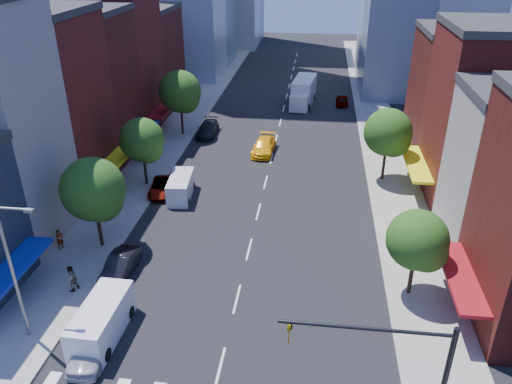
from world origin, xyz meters
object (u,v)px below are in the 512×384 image
box_truck (303,92)px  cargo_van_far (180,187)px  cargo_van_near (101,323)px  parked_car_second (120,266)px  parked_car_front (91,345)px  parked_car_third (162,187)px  traffic_car_far (342,100)px  pedestrian_far (71,279)px  parked_car_rear (208,129)px  pedestrian_near (60,239)px  taxi (264,146)px  traffic_car_oncoming (297,95)px

box_truck → cargo_van_far: bearing=-102.0°
cargo_van_near → parked_car_second: bearing=102.3°
parked_car_front → box_truck: 51.49m
parked_car_third → traffic_car_far: size_ratio=1.08×
cargo_van_near → box_truck: 50.03m
parked_car_second → pedestrian_far: bearing=-137.3°
traffic_car_far → box_truck: 5.70m
parked_car_third → pedestrian_far: pedestrian_far is taller
parked_car_rear → parked_car_third: bearing=-95.2°
traffic_car_far → cargo_van_near: bearing=73.3°
cargo_van_far → pedestrian_near: bearing=-131.0°
traffic_car_far → parked_car_front: bearing=73.8°
taxi → parked_car_third: bearing=-124.2°
parked_car_front → parked_car_second: (-1.19, 7.64, -0.03)m
traffic_car_far → pedestrian_near: bearing=61.8°
parked_car_second → pedestrian_far: (-2.55, -2.23, 0.33)m
parked_car_rear → traffic_car_far: 22.04m
cargo_van_near → pedestrian_far: 5.42m
taxi → traffic_car_oncoming: 20.82m
box_truck → pedestrian_far: box_truck is taller
parked_car_rear → cargo_van_near: bearing=-89.9°
parked_car_third → taxi: 13.96m
pedestrian_near → cargo_van_far: bearing=-6.9°
cargo_van_near → box_truck: box_truck is taller
box_truck → pedestrian_far: (-13.85, -45.07, -0.60)m
parked_car_second → traffic_car_oncoming: 45.72m
parked_car_front → parked_car_rear: size_ratio=0.86×
pedestrian_far → parked_car_rear: bearing=-160.8°
pedestrian_far → box_truck: bearing=-172.7°
pedestrian_near → taxi: bearing=-3.5°
parked_car_front → cargo_van_near: 1.52m
taxi → traffic_car_far: size_ratio=1.30×
parked_car_front → box_truck: bearing=72.5°
taxi → traffic_car_far: taxi is taller
cargo_van_far → traffic_car_oncoming: cargo_van_far is taller
parked_car_front → pedestrian_near: 12.32m
cargo_van_near → taxi: cargo_van_near is taller
parked_car_front → parked_car_second: bearing=92.7°
parked_car_front → box_truck: size_ratio=0.51×
cargo_van_near → cargo_van_far: 18.42m
parked_car_front → box_truck: (10.10, 50.48, 0.91)m
parked_car_second → traffic_car_far: (16.90, 43.14, -0.04)m
pedestrian_near → pedestrian_far: pedestrian_far is taller
cargo_van_far → traffic_car_oncoming: 33.54m
parked_car_third → box_truck: size_ratio=0.50×
parked_car_third → traffic_car_oncoming: size_ratio=0.92×
parked_car_front → cargo_van_near: bearing=83.9°
parked_car_rear → pedestrian_far: bearing=-96.6°
parked_car_second → pedestrian_far: size_ratio=2.45×
parked_car_front → taxi: bearing=72.2°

